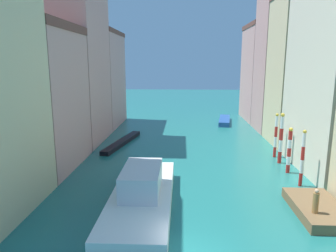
{
  "coord_description": "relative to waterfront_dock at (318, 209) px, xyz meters",
  "views": [
    {
      "loc": [
        -0.39,
        -14.33,
        9.75
      ],
      "look_at": [
        -2.33,
        26.07,
        1.5
      ],
      "focal_mm": 33.26,
      "sensor_mm": 36.0,
      "label": 1
    }
  ],
  "objects": [
    {
      "name": "ground_plane",
      "position": [
        -8.55,
        19.49,
        -0.33
      ],
      "size": [
        154.0,
        154.0,
        0.0
      ],
      "primitive_type": "plane",
      "color": "#1E6B66"
    },
    {
      "name": "building_left_1",
      "position": [
        -22.88,
        8.59,
        6.3
      ],
      "size": [
        8.09,
        9.79,
        13.25
      ],
      "color": "tan",
      "rests_on": "ground"
    },
    {
      "name": "building_left_2",
      "position": [
        -22.88,
        18.54,
        10.16
      ],
      "size": [
        8.09,
        10.06,
        20.98
      ],
      "color": "tan",
      "rests_on": "ground"
    },
    {
      "name": "building_left_3",
      "position": [
        -22.88,
        29.2,
        6.95
      ],
      "size": [
        8.09,
        11.34,
        14.54
      ],
      "color": "tan",
      "rests_on": "ground"
    },
    {
      "name": "building_right_2",
      "position": [
        5.78,
        18.68,
        8.65
      ],
      "size": [
        8.09,
        7.52,
        17.94
      ],
      "color": "beige",
      "rests_on": "ground"
    },
    {
      "name": "building_right_3",
      "position": [
        5.78,
        26.2,
        10.32
      ],
      "size": [
        8.09,
        7.23,
        21.3
      ],
      "color": "tan",
      "rests_on": "ground"
    },
    {
      "name": "building_right_4",
      "position": [
        5.78,
        35.11,
        7.74
      ],
      "size": [
        8.09,
        10.6,
        16.12
      ],
      "color": "tan",
      "rests_on": "ground"
    },
    {
      "name": "waterfront_dock",
      "position": [
        0.0,
        0.0,
        0.0
      ],
      "size": [
        3.03,
        5.49,
        0.67
      ],
      "color": "brown",
      "rests_on": "ground"
    },
    {
      "name": "person_on_dock",
      "position": [
        -0.74,
        -1.21,
        1.05
      ],
      "size": [
        0.36,
        0.36,
        1.55
      ],
      "color": "olive",
      "rests_on": "waterfront_dock"
    },
    {
      "name": "mooring_pole_0",
      "position": [
        0.57,
        4.74,
        2.03
      ],
      "size": [
        0.3,
        0.3,
        4.63
      ],
      "color": "red",
      "rests_on": "ground"
    },
    {
      "name": "mooring_pole_1",
      "position": [
        0.57,
        7.82,
        1.81
      ],
      "size": [
        0.37,
        0.37,
        4.17
      ],
      "color": "red",
      "rests_on": "ground"
    },
    {
      "name": "mooring_pole_2",
      "position": [
        0.66,
        10.62,
        2.23
      ],
      "size": [
        0.39,
        0.39,
        5.01
      ],
      "color": "red",
      "rests_on": "ground"
    },
    {
      "name": "mooring_pole_3",
      "position": [
        0.75,
        12.61,
        2.05
      ],
      "size": [
        0.33,
        0.33,
        4.66
      ],
      "color": "red",
      "rests_on": "ground"
    },
    {
      "name": "vaporetto_white",
      "position": [
        -11.65,
        0.26,
        0.62
      ],
      "size": [
        4.03,
        12.58,
        2.88
      ],
      "color": "white",
      "rests_on": "ground"
    },
    {
      "name": "gondola_black",
      "position": [
        -16.29,
        17.14,
        -0.09
      ],
      "size": [
        2.96,
        10.48,
        0.5
      ],
      "color": "black",
      "rests_on": "ground"
    },
    {
      "name": "motorboat_0",
      "position": [
        -2.03,
        31.6,
        0.03
      ],
      "size": [
        2.81,
        8.02,
        0.74
      ],
      "color": "#234C93",
      "rests_on": "ground"
    }
  ]
}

